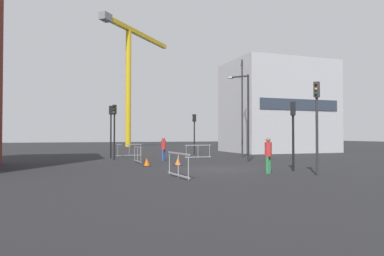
{
  "coord_description": "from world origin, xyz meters",
  "views": [
    {
      "loc": [
        -7.48,
        -17.29,
        1.83
      ],
      "look_at": [
        0.0,
        4.49,
        2.33
      ],
      "focal_mm": 32.35,
      "sensor_mm": 36.0,
      "label": 1
    }
  ],
  "objects_px": {
    "traffic_light_verge": "(293,124)",
    "traffic_light_median": "(114,123)",
    "traffic_light_island": "(317,113)",
    "pedestrian_walking": "(268,153)",
    "traffic_cone_by_barrier": "(178,162)",
    "streetlamp_short": "(245,110)",
    "traffic_cone_orange": "(147,162)",
    "traffic_light_corner": "(194,127)",
    "streetlamp_tall": "(242,101)",
    "pedestrian_waiting": "(164,147)",
    "construction_crane": "(130,63)",
    "traffic_light_crosswalk": "(111,123)"
  },
  "relations": [
    {
      "from": "streetlamp_short",
      "to": "pedestrian_walking",
      "type": "distance_m",
      "value": 8.23
    },
    {
      "from": "traffic_light_corner",
      "to": "traffic_cone_orange",
      "type": "bearing_deg",
      "value": -122.59
    },
    {
      "from": "traffic_light_corner",
      "to": "traffic_light_crosswalk",
      "type": "bearing_deg",
      "value": -163.01
    },
    {
      "from": "streetlamp_short",
      "to": "traffic_cone_by_barrier",
      "type": "xyz_separation_m",
      "value": [
        -5.47,
        -1.59,
        -3.43
      ]
    },
    {
      "from": "traffic_light_verge",
      "to": "traffic_light_corner",
      "type": "relative_size",
      "value": 0.93
    },
    {
      "from": "traffic_light_median",
      "to": "streetlamp_short",
      "type": "bearing_deg",
      "value": -25.85
    },
    {
      "from": "traffic_light_island",
      "to": "traffic_light_corner",
      "type": "bearing_deg",
      "value": 89.25
    },
    {
      "from": "construction_crane",
      "to": "traffic_light_island",
      "type": "bearing_deg",
      "value": -87.83
    },
    {
      "from": "traffic_light_crosswalk",
      "to": "traffic_cone_orange",
      "type": "relative_size",
      "value": 8.71
    },
    {
      "from": "pedestrian_waiting",
      "to": "traffic_cone_by_barrier",
      "type": "relative_size",
      "value": 3.42
    },
    {
      "from": "traffic_cone_by_barrier",
      "to": "traffic_light_corner",
      "type": "bearing_deg",
      "value": 65.69
    },
    {
      "from": "streetlamp_tall",
      "to": "traffic_light_verge",
      "type": "bearing_deg",
      "value": -104.2
    },
    {
      "from": "streetlamp_tall",
      "to": "construction_crane",
      "type": "bearing_deg",
      "value": 98.59
    },
    {
      "from": "traffic_light_corner",
      "to": "traffic_light_verge",
      "type": "bearing_deg",
      "value": -90.22
    },
    {
      "from": "pedestrian_walking",
      "to": "construction_crane",
      "type": "bearing_deg",
      "value": 89.98
    },
    {
      "from": "traffic_light_island",
      "to": "traffic_cone_by_barrier",
      "type": "bearing_deg",
      "value": 122.32
    },
    {
      "from": "construction_crane",
      "to": "traffic_cone_by_barrier",
      "type": "relative_size",
      "value": 39.93
    },
    {
      "from": "traffic_cone_by_barrier",
      "to": "streetlamp_short",
      "type": "bearing_deg",
      "value": 16.16
    },
    {
      "from": "pedestrian_waiting",
      "to": "streetlamp_tall",
      "type": "bearing_deg",
      "value": 16.17
    },
    {
      "from": "streetlamp_tall",
      "to": "traffic_light_island",
      "type": "bearing_deg",
      "value": -102.77
    },
    {
      "from": "traffic_light_median",
      "to": "pedestrian_walking",
      "type": "distance_m",
      "value": 13.12
    },
    {
      "from": "traffic_light_corner",
      "to": "traffic_cone_orange",
      "type": "height_order",
      "value": "traffic_light_corner"
    },
    {
      "from": "traffic_light_island",
      "to": "pedestrian_walking",
      "type": "xyz_separation_m",
      "value": [
        -1.7,
        1.41,
        -1.85
      ]
    },
    {
      "from": "streetlamp_tall",
      "to": "traffic_cone_orange",
      "type": "distance_m",
      "value": 12.11
    },
    {
      "from": "traffic_light_crosswalk",
      "to": "traffic_light_median",
      "type": "relative_size",
      "value": 1.03
    },
    {
      "from": "construction_crane",
      "to": "traffic_cone_by_barrier",
      "type": "xyz_separation_m",
      "value": [
        -2.85,
        -37.19,
        -13.61
      ]
    },
    {
      "from": "traffic_light_verge",
      "to": "traffic_cone_by_barrier",
      "type": "relative_size",
      "value": 7.12
    },
    {
      "from": "construction_crane",
      "to": "traffic_light_crosswalk",
      "type": "bearing_deg",
      "value": -101.74
    },
    {
      "from": "traffic_cone_orange",
      "to": "traffic_light_corner",
      "type": "bearing_deg",
      "value": 57.41
    },
    {
      "from": "streetlamp_tall",
      "to": "streetlamp_short",
      "type": "relative_size",
      "value": 1.35
    },
    {
      "from": "streetlamp_short",
      "to": "traffic_cone_by_barrier",
      "type": "relative_size",
      "value": 12.23
    },
    {
      "from": "traffic_light_island",
      "to": "traffic_cone_orange",
      "type": "height_order",
      "value": "traffic_light_island"
    },
    {
      "from": "traffic_light_corner",
      "to": "pedestrian_walking",
      "type": "bearing_deg",
      "value": -96.76
    },
    {
      "from": "traffic_light_median",
      "to": "pedestrian_waiting",
      "type": "relative_size",
      "value": 2.39
    },
    {
      "from": "construction_crane",
      "to": "traffic_cone_by_barrier",
      "type": "distance_m",
      "value": 39.7
    },
    {
      "from": "traffic_light_verge",
      "to": "traffic_light_median",
      "type": "height_order",
      "value": "traffic_light_median"
    },
    {
      "from": "streetlamp_tall",
      "to": "traffic_light_corner",
      "type": "xyz_separation_m",
      "value": [
        -2.78,
        4.41,
        -2.22
      ]
    },
    {
      "from": "streetlamp_short",
      "to": "traffic_light_median",
      "type": "height_order",
      "value": "streetlamp_short"
    },
    {
      "from": "construction_crane",
      "to": "traffic_light_verge",
      "type": "distance_m",
      "value": 43.84
    },
    {
      "from": "traffic_light_corner",
      "to": "traffic_light_island",
      "type": "xyz_separation_m",
      "value": [
        -0.23,
        -17.69,
        0.28
      ]
    },
    {
      "from": "traffic_light_verge",
      "to": "traffic_light_median",
      "type": "distance_m",
      "value": 13.44
    },
    {
      "from": "streetlamp_tall",
      "to": "traffic_light_island",
      "type": "relative_size",
      "value": 1.93
    },
    {
      "from": "construction_crane",
      "to": "pedestrian_walking",
      "type": "xyz_separation_m",
      "value": [
        -0.02,
        -42.93,
        -12.83
      ]
    },
    {
      "from": "traffic_light_corner",
      "to": "traffic_light_median",
      "type": "height_order",
      "value": "traffic_light_median"
    },
    {
      "from": "pedestrian_walking",
      "to": "pedestrian_waiting",
      "type": "relative_size",
      "value": 1.01
    },
    {
      "from": "traffic_light_median",
      "to": "pedestrian_walking",
      "type": "relative_size",
      "value": 2.37
    },
    {
      "from": "construction_crane",
      "to": "pedestrian_waiting",
      "type": "relative_size",
      "value": 11.66
    },
    {
      "from": "traffic_cone_orange",
      "to": "traffic_cone_by_barrier",
      "type": "distance_m",
      "value": 1.91
    },
    {
      "from": "pedestrian_walking",
      "to": "traffic_light_median",
      "type": "bearing_deg",
      "value": 117.57
    },
    {
      "from": "traffic_light_crosswalk",
      "to": "traffic_light_corner",
      "type": "xyz_separation_m",
      "value": [
        7.96,
        2.43,
        -0.23
      ]
    }
  ]
}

